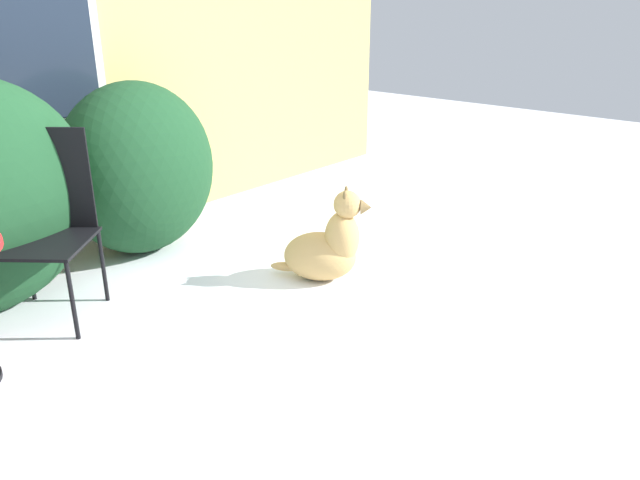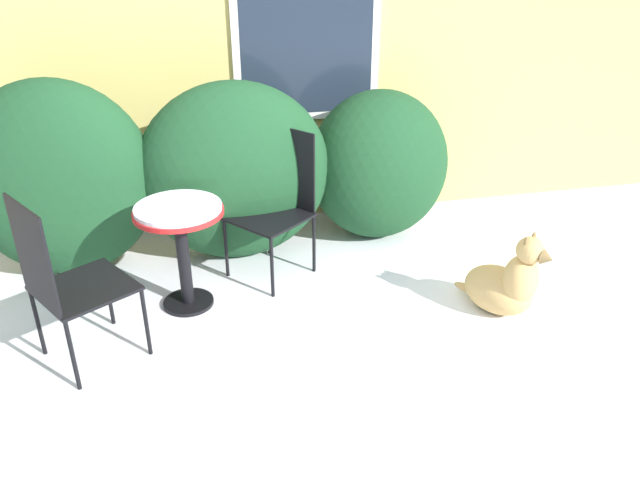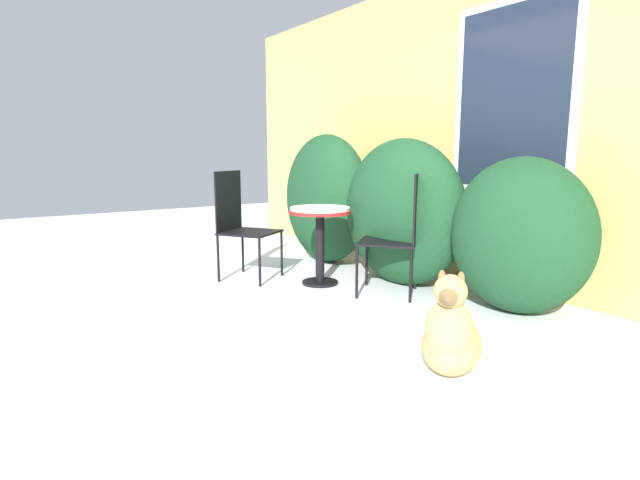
{
  "view_description": "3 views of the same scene",
  "coord_description": "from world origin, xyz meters",
  "px_view_note": "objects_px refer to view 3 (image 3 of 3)",
  "views": [
    {
      "loc": [
        -1.61,
        -1.96,
        1.71
      ],
      "look_at": [
        1.14,
        0.41,
        0.26
      ],
      "focal_mm": 35.0,
      "sensor_mm": 36.0,
      "label": 1
    },
    {
      "loc": [
        -0.73,
        -2.72,
        2.28
      ],
      "look_at": [
        0.0,
        0.6,
        0.55
      ],
      "focal_mm": 35.0,
      "sensor_mm": 36.0,
      "label": 2
    },
    {
      "loc": [
        2.85,
        -1.69,
        1.19
      ],
      "look_at": [
        -0.83,
        0.92,
        0.41
      ],
      "focal_mm": 28.0,
      "sensor_mm": 36.0,
      "label": 3
    }
  ],
  "objects_px": {
    "dog": "(451,337)",
    "patio_table": "(320,225)",
    "patio_chair_near_table": "(400,231)",
    "patio_chair_far_side": "(241,222)"
  },
  "relations": [
    {
      "from": "patio_table",
      "to": "patio_chair_near_table",
      "type": "relative_size",
      "value": 0.69
    },
    {
      "from": "patio_chair_near_table",
      "to": "dog",
      "type": "relative_size",
      "value": 1.7
    },
    {
      "from": "dog",
      "to": "patio_table",
      "type": "bearing_deg",
      "value": 131.52
    },
    {
      "from": "patio_chair_near_table",
      "to": "patio_chair_far_side",
      "type": "relative_size",
      "value": 1.0
    },
    {
      "from": "patio_table",
      "to": "dog",
      "type": "bearing_deg",
      "value": -15.39
    },
    {
      "from": "patio_table",
      "to": "patio_chair_near_table",
      "type": "bearing_deg",
      "value": 26.99
    },
    {
      "from": "patio_chair_far_side",
      "to": "dog",
      "type": "relative_size",
      "value": 1.7
    },
    {
      "from": "patio_chair_far_side",
      "to": "dog",
      "type": "distance_m",
      "value": 2.65
    },
    {
      "from": "patio_table",
      "to": "patio_chair_near_table",
      "type": "height_order",
      "value": "patio_chair_near_table"
    },
    {
      "from": "patio_chair_near_table",
      "to": "patio_chair_far_side",
      "type": "height_order",
      "value": "same"
    }
  ]
}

